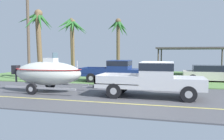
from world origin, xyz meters
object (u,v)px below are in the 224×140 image
object	(u,v)px
palm_tree_far_left	(38,30)
carport_awning	(193,49)
pickup_truck_towing	(156,78)
parked_pickup_background	(119,70)
parked_sedan_far	(211,74)
palm_tree_near_right	(74,31)
utility_pole	(28,33)
boat_on_trailer	(48,73)
palm_tree_far_right	(70,29)
palm_tree_mid	(118,33)

from	to	relation	value
palm_tree_far_left	carport_awning	bearing A→B (deg)	25.14
carport_awning	palm_tree_far_left	xyz separation A→B (m)	(-13.40, -6.29, 1.60)
pickup_truck_towing	parked_pickup_background	distance (m)	6.39
carport_awning	pickup_truck_towing	bearing A→B (deg)	-103.19
parked_sedan_far	palm_tree_near_right	world-z (taller)	palm_tree_near_right
utility_pole	palm_tree_near_right	bearing A→B (deg)	78.83
boat_on_trailer	parked_sedan_far	distance (m)	13.25
parked_sedan_far	carport_awning	bearing A→B (deg)	108.14
palm_tree_far_left	palm_tree_far_right	xyz separation A→B (m)	(-1.12, 8.88, 1.06)
parked_sedan_far	pickup_truck_towing	bearing A→B (deg)	-116.35
palm_tree_far_left	parked_sedan_far	bearing A→B (deg)	9.98
palm_tree_mid	utility_pole	distance (m)	9.90
palm_tree_mid	palm_tree_far_right	xyz separation A→B (m)	(-6.72, 1.93, 0.87)
parked_pickup_background	palm_tree_near_right	size ratio (longest dim) A/B	0.95
parked_pickup_background	palm_tree_mid	distance (m)	7.99
pickup_truck_towing	palm_tree_far_left	world-z (taller)	palm_tree_far_left
pickup_truck_towing	palm_tree_far_right	world-z (taller)	palm_tree_far_right
parked_sedan_far	utility_pole	bearing A→B (deg)	-166.77
palm_tree_far_left	palm_tree_far_right	world-z (taller)	palm_tree_far_right
palm_tree_far_right	palm_tree_mid	bearing A→B (deg)	-16.03
utility_pole	parked_pickup_background	bearing A→B (deg)	7.15
palm_tree_near_right	pickup_truck_towing	bearing A→B (deg)	-48.07
palm_tree_far_left	palm_tree_far_right	bearing A→B (deg)	97.17
palm_tree_mid	palm_tree_far_right	distance (m)	7.04
palm_tree_far_left	palm_tree_far_right	distance (m)	9.01
parked_pickup_background	palm_tree_mid	world-z (taller)	palm_tree_mid
palm_tree_near_right	carport_awning	bearing A→B (deg)	3.93
parked_pickup_background	palm_tree_far_right	distance (m)	13.02
parked_pickup_background	palm_tree_far_left	distance (m)	8.07
pickup_truck_towing	parked_pickup_background	world-z (taller)	pickup_truck_towing
parked_sedan_far	carport_awning	size ratio (longest dim) A/B	0.67
boat_on_trailer	palm_tree_near_right	bearing A→B (deg)	106.30
palm_tree_mid	palm_tree_far_left	world-z (taller)	palm_tree_mid
pickup_truck_towing	carport_awning	bearing A→B (deg)	76.81
parked_sedan_far	palm_tree_near_right	size ratio (longest dim) A/B	0.77
pickup_truck_towing	utility_pole	bearing A→B (deg)	157.86
pickup_truck_towing	utility_pole	xyz separation A→B (m)	(-11.01, 4.48, 3.05)
palm_tree_far_left	boat_on_trailer	bearing A→B (deg)	-53.08
parked_sedan_far	palm_tree_far_left	bearing A→B (deg)	-170.02
parked_pickup_background	utility_pole	distance (m)	8.33
carport_awning	palm_tree_near_right	xyz separation A→B (m)	(-12.50, -0.86, 2.00)
pickup_truck_towing	utility_pole	size ratio (longest dim) A/B	0.75
boat_on_trailer	parked_pickup_background	distance (m)	6.34
boat_on_trailer	palm_tree_far_left	distance (m)	7.53
boat_on_trailer	utility_pole	bearing A→B (deg)	134.71
palm_tree_far_left	pickup_truck_towing	bearing A→B (deg)	-27.00
boat_on_trailer	palm_tree_far_left	size ratio (longest dim) A/B	0.91
parked_sedan_far	palm_tree_near_right	bearing A→B (deg)	168.23
boat_on_trailer	parked_pickup_background	xyz separation A→B (m)	(3.24, 5.44, -0.15)
boat_on_trailer	parked_sedan_far	world-z (taller)	boat_on_trailer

